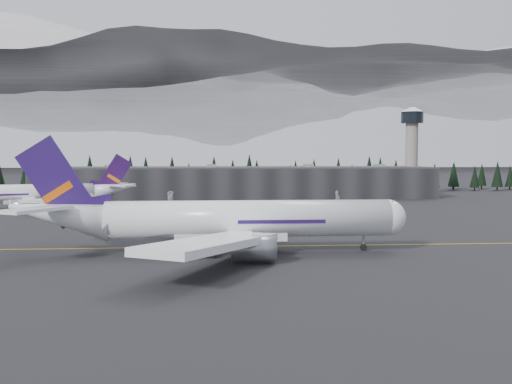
{
  "coord_description": "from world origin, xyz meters",
  "views": [
    {
      "loc": [
        -10.05,
        -109.59,
        17.43
      ],
      "look_at": [
        0.0,
        20.0,
        9.0
      ],
      "focal_mm": 40.0,
      "sensor_mm": 36.0,
      "label": 1
    }
  ],
  "objects": [
    {
      "name": "gse_vehicle_a",
      "position": [
        -24.79,
        94.29,
        0.63
      ],
      "size": [
        2.6,
        4.78,
        1.27
      ],
      "primitive_type": "imported",
      "rotation": [
        0.0,
        0.0,
        0.11
      ],
      "color": "silver",
      "rests_on": "ground"
    },
    {
      "name": "taxiline",
      "position": [
        0.0,
        -2.0,
        0.01
      ],
      "size": [
        400.0,
        0.4,
        0.02
      ],
      "primitive_type": "cube",
      "color": "gold",
      "rests_on": "ground"
    },
    {
      "name": "gse_vehicle_b",
      "position": [
        36.08,
        96.57,
        0.74
      ],
      "size": [
        4.37,
        1.82,
        1.48
      ],
      "primitive_type": "imported",
      "rotation": [
        0.0,
        0.0,
        -1.59
      ],
      "color": "silver",
      "rests_on": "ground"
    },
    {
      "name": "treeline",
      "position": [
        0.0,
        162.0,
        7.5
      ],
      "size": [
        360.0,
        20.0,
        15.0
      ],
      "primitive_type": "cube",
      "color": "black",
      "rests_on": "ground"
    },
    {
      "name": "ground",
      "position": [
        0.0,
        0.0,
        0.0
      ],
      "size": [
        1400.0,
        1400.0,
        0.0
      ],
      "primitive_type": "plane",
      "color": "black",
      "rests_on": "ground"
    },
    {
      "name": "jet_parked",
      "position": [
        -65.6,
        79.72,
        5.06
      ],
      "size": [
        59.71,
        54.15,
        17.95
      ],
      "rotation": [
        0.0,
        0.0,
        3.42
      ],
      "color": "white",
      "rests_on": "ground"
    },
    {
      "name": "terminal",
      "position": [
        0.0,
        125.0,
        6.3
      ],
      "size": [
        160.0,
        30.0,
        12.6
      ],
      "color": "black",
      "rests_on": "ground"
    },
    {
      "name": "jet_main",
      "position": [
        -9.65,
        -8.21,
        5.89
      ],
      "size": [
        70.95,
        65.54,
        20.87
      ],
      "rotation": [
        0.0,
        0.0,
        -0.0
      ],
      "color": "white",
      "rests_on": "ground"
    },
    {
      "name": "mountain_ridge",
      "position": [
        0.0,
        1000.0,
        0.0
      ],
      "size": [
        4400.0,
        900.0,
        420.0
      ],
      "primitive_type": null,
      "color": "white",
      "rests_on": "ground"
    },
    {
      "name": "control_tower",
      "position": [
        75.0,
        128.0,
        23.41
      ],
      "size": [
        10.0,
        10.0,
        37.7
      ],
      "color": "gray",
      "rests_on": "ground"
    }
  ]
}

